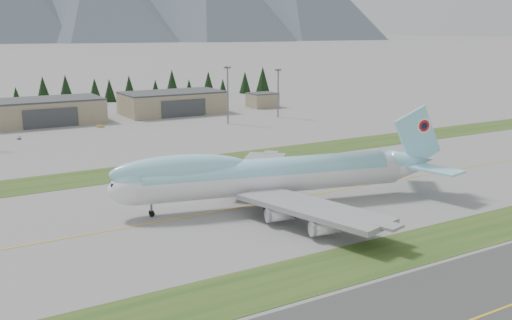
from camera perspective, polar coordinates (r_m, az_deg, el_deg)
ground at (r=131.42m, az=-1.27°, el=-4.73°), size 7000.00×7000.00×0.00m
grass_strip_near at (r=102.03m, az=9.43°, el=-10.20°), size 400.00×14.00×0.08m
grass_strip_far at (r=170.68m, az=-8.71°, el=-0.76°), size 400.00×18.00×0.08m
taxiway_line_main at (r=131.42m, az=-1.27°, el=-4.73°), size 400.00×0.40×0.02m
boeing_747_freighter at (r=131.05m, az=1.31°, el=-1.51°), size 82.92×69.52×21.77m
hangar_center at (r=265.49m, az=-20.39°, el=4.60°), size 48.00×26.60×10.80m
hangar_right at (r=282.22m, az=-8.31°, el=5.71°), size 48.00×26.60×10.80m
control_shed at (r=303.17m, az=0.65°, el=6.03°), size 14.00×12.00×7.60m
floodlight_masts at (r=228.78m, az=-14.89°, el=6.51°), size 174.66×8.68×24.68m
service_vehicle_a at (r=231.19m, az=-22.61°, el=1.95°), size 1.89×3.66×1.19m
service_vehicle_b at (r=248.01m, az=-15.28°, el=3.17°), size 3.40×1.94×1.06m
service_vehicle_c at (r=277.03m, az=-5.28°, el=4.54°), size 2.60×4.96×1.37m
conifer_belt at (r=328.35m, az=-20.69°, el=6.39°), size 278.37×15.77×17.00m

